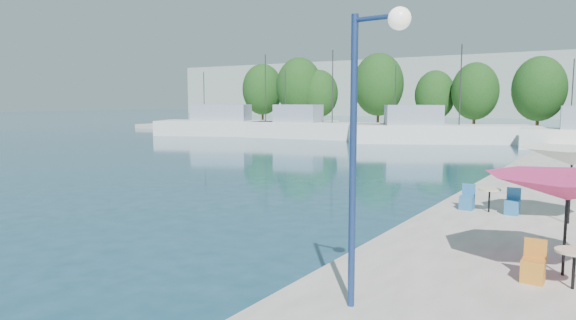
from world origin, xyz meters
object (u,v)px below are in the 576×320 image
Objects in this scene: trawler_03 at (435,132)px; umbrella_white at (572,157)px; street_lamp at (370,106)px; umbrella_pink at (568,188)px; trawler_02 at (315,129)px; trawler_01 at (243,127)px.

umbrella_white is at bearing -94.95° from trawler_03.
street_lamp is at bearing -102.07° from trawler_03.
umbrella_pink is at bearing -86.51° from umbrella_white.
trawler_02 reaches higher than umbrella_pink.
trawler_01 is 1.34× the size of trawler_02.
trawler_03 is at bearing -20.33° from trawler_01.
trawler_02 reaches higher than umbrella_white.
trawler_02 is 5.25× the size of umbrella_pink.
umbrella_white is 9.42m from street_lamp.
trawler_02 is at bearing 157.50° from trawler_03.
street_lamp reaches higher than umbrella_white.
trawler_01 is 10.00m from trawler_02.
trawler_01 is 4.51× the size of street_lamp.
trawler_01 is at bearing 156.04° from trawler_03.
trawler_01 is at bearing 135.33° from street_lamp.
trawler_03 is (13.39, 1.25, -0.00)m from trawler_02.
street_lamp is (-2.32, -9.00, 1.51)m from umbrella_white.
trawler_01 is 1.23× the size of trawler_03.
umbrella_pink is (38.38, -38.34, 1.35)m from trawler_01.
trawler_03 is 5.70× the size of umbrella_pink.
trawler_03 is at bearing 112.89° from umbrella_white.
trawler_03 reaches higher than street_lamp.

